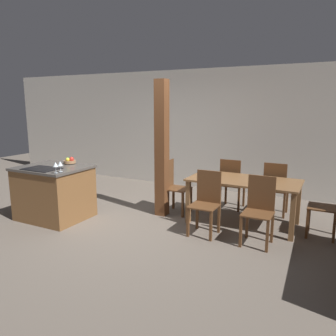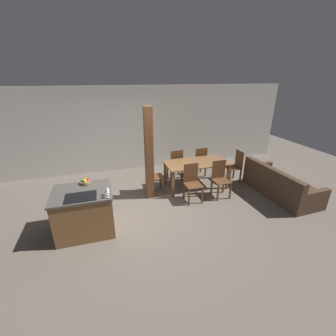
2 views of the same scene
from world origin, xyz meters
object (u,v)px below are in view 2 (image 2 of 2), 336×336
object	(u,v)px
dining_chair_far_left	(176,164)
dining_chair_far_right	(199,161)
wine_glass_middle	(107,189)
wine_glass_near	(107,191)
dining_table	(196,166)
dining_chair_near_right	(220,178)
dining_chair_head_end	(153,176)
kitchen_island	(85,211)
fruit_bowl	(85,181)
dining_chair_foot_end	(235,166)
dining_chair_near_left	(192,182)
timber_post	(149,155)
couch	(279,186)

from	to	relation	value
dining_chair_far_left	dining_chair_far_right	world-z (taller)	same
wine_glass_middle	dining_chair_far_left	size ratio (longest dim) A/B	0.17
wine_glass_near	dining_table	size ratio (longest dim) A/B	0.09
dining_chair_near_right	dining_chair_head_end	size ratio (longest dim) A/B	1.00
kitchen_island	dining_chair_far_right	size ratio (longest dim) A/B	1.18
fruit_bowl	dining_chair_foot_end	xyz separation A→B (m)	(4.11, 0.87, -0.46)
dining_chair_far_right	dining_chair_foot_end	xyz separation A→B (m)	(0.86, -0.66, 0.00)
kitchen_island	dining_chair_near_left	distance (m)	2.60
fruit_bowl	wine_glass_near	size ratio (longest dim) A/B	1.26
wine_glass_middle	dining_chair_near_left	distance (m)	2.29
dining_chair_near_left	dining_chair_foot_end	world-z (taller)	same
dining_chair_near_right	timber_post	size ratio (longest dim) A/B	0.41
fruit_bowl	dining_chair_far_right	size ratio (longest dim) A/B	0.22
kitchen_island	fruit_bowl	size ratio (longest dim) A/B	5.37
wine_glass_middle	dining_chair_far_right	world-z (taller)	wine_glass_middle
wine_glass_middle	dining_chair_far_left	world-z (taller)	wine_glass_middle
wine_glass_middle	couch	size ratio (longest dim) A/B	0.08
dining_chair_far_left	dining_chair_foot_end	xyz separation A→B (m)	(1.64, -0.66, 0.00)
wine_glass_near	dining_chair_near_left	world-z (taller)	wine_glass_near
kitchen_island	dining_chair_head_end	world-z (taller)	dining_chair_head_end
dining_chair_far_right	timber_post	xyz separation A→B (m)	(-1.77, -0.87, 0.67)
timber_post	dining_chair_far_right	bearing A→B (deg)	26.23
dining_table	dining_chair_far_left	size ratio (longest dim) A/B	1.84
dining_chair_head_end	dining_chair_near_right	bearing A→B (deg)	-111.91
dining_chair_head_end	dining_chair_near_left	bearing A→B (deg)	-127.61
fruit_bowl	dining_chair_head_end	xyz separation A→B (m)	(1.62, 0.87, -0.46)
wine_glass_near	dining_chair_near_left	distance (m)	2.32
wine_glass_middle	dining_table	world-z (taller)	wine_glass_middle
dining_chair_head_end	dining_chair_foot_end	size ratio (longest dim) A/B	1.00
dining_chair_head_end	dining_table	bearing A→B (deg)	-90.00
kitchen_island	dining_chair_foot_end	size ratio (longest dim) A/B	1.18
couch	timber_post	size ratio (longest dim) A/B	0.86
dining_chair_near_right	dining_table	bearing A→B (deg)	120.71
dining_chair_far_left	dining_chair_head_end	bearing A→B (deg)	37.61
dining_table	dining_chair_far_left	bearing A→B (deg)	120.71
dining_chair_near_right	couch	bearing A→B (deg)	-15.57
dining_chair_foot_end	couch	size ratio (longest dim) A/B	0.47
dining_chair_far_left	timber_post	size ratio (longest dim) A/B	0.41
wine_glass_near	timber_post	xyz separation A→B (m)	(1.07, 1.38, 0.14)
dining_table	dining_chair_foot_end	distance (m)	1.26
dining_chair_foot_end	dining_chair_near_right	bearing A→B (deg)	-52.39
wine_glass_near	dining_chair_near_right	distance (m)	3.04
fruit_bowl	dining_chair_far_right	bearing A→B (deg)	25.12
dining_chair_far_right	couch	distance (m)	2.34
dining_table	wine_glass_middle	bearing A→B (deg)	-148.60
couch	timber_post	bearing A→B (deg)	72.93
dining_chair_foot_end	dining_chair_far_left	bearing A→B (deg)	-111.91
wine_glass_near	dining_table	distance (m)	2.95
fruit_bowl	dining_chair_near_right	size ratio (longest dim) A/B	0.22
wine_glass_middle	timber_post	xyz separation A→B (m)	(1.07, 1.28, 0.14)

